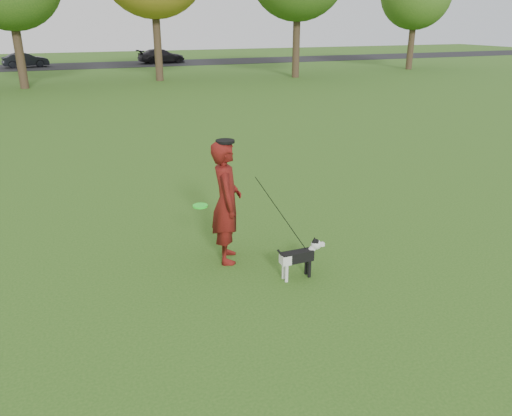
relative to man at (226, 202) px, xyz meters
name	(u,v)px	position (x,y,z in m)	size (l,w,h in m)	color
ground	(254,270)	(0.26, -0.52, -1.00)	(120.00, 120.00, 0.00)	#285116
road	(81,66)	(0.26, 39.48, -0.99)	(120.00, 7.00, 0.02)	black
man	(226,202)	(0.00, 0.00, 0.00)	(0.73, 0.48, 1.99)	#520F0B
dog	(301,255)	(0.83, -1.00, -0.62)	(0.81, 0.16, 0.61)	black
car_mid	(25,60)	(-4.01, 39.48, -0.39)	(1.23, 3.52, 1.16)	black
car_right	(161,56)	(7.23, 39.48, -0.36)	(1.71, 4.21, 1.22)	black
man_held_items	(280,213)	(0.70, -0.53, -0.09)	(1.53, 1.15, 1.59)	#1FF925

